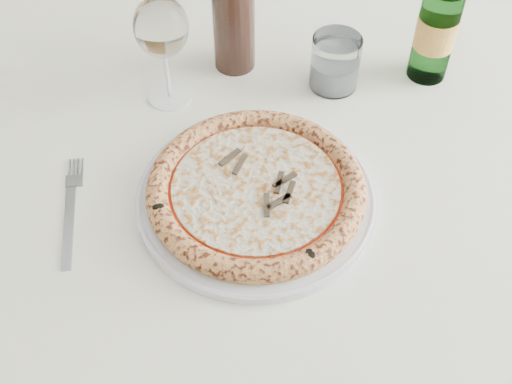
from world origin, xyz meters
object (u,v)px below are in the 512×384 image
wine_bottle (233,3)px  plate (256,197)px  pizza (256,189)px  dining_table (250,186)px  wine_glass (161,30)px  tumbler (335,65)px  beer_bottle (438,24)px

wine_bottle → plate: bearing=-88.5°
pizza → wine_bottle: size_ratio=1.08×
dining_table → wine_bottle: 0.30m
pizza → wine_glass: (-0.12, 0.23, 0.11)m
tumbler → wine_bottle: size_ratio=0.32×
plate → wine_bottle: (-0.01, 0.31, 0.11)m
dining_table → tumbler: bearing=43.4°
dining_table → wine_glass: bearing=132.0°
wine_glass → wine_bottle: size_ratio=0.65×
plate → beer_bottle: size_ratio=1.34×
tumbler → wine_bottle: wine_bottle is taller
wine_glass → wine_bottle: (0.11, 0.08, -0.01)m
pizza → tumbler: size_ratio=3.39×
beer_bottle → wine_bottle: 0.33m
pizza → tumbler: bearing=58.0°
dining_table → wine_bottle: size_ratio=5.37×
beer_bottle → tumbler: bearing=-175.8°
pizza → beer_bottle: beer_bottle is taller
wine_glass → beer_bottle: bearing=2.8°
plate → wine_bottle: bearing=91.5°
pizza → wine_glass: wine_glass is taller
dining_table → beer_bottle: (0.32, 0.16, 0.18)m
plate → wine_glass: bearing=117.3°
beer_bottle → wine_bottle: (-0.32, 0.06, 0.02)m
plate → beer_bottle: 0.42m
tumbler → plate: bearing=-122.0°
dining_table → wine_bottle: (-0.01, 0.21, 0.21)m
pizza → wine_glass: 0.28m
wine_glass → wine_bottle: bearing=34.8°
tumbler → wine_glass: bearing=-177.9°
plate → dining_table: bearing=90.0°
dining_table → wine_bottle: bearing=92.2°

